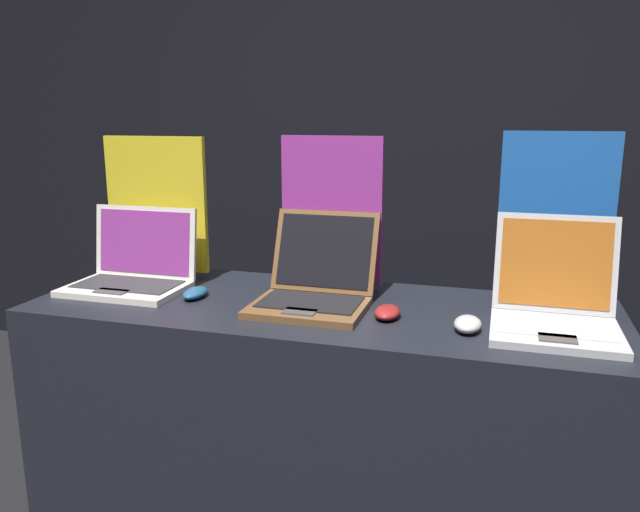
# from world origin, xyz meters

# --- Properties ---
(wall_back) EXTENTS (8.00, 0.05, 2.80)m
(wall_back) POSITION_xyz_m (0.00, 2.03, 1.40)
(wall_back) COLOR black
(wall_back) RESTS_ON ground_plane
(display_counter) EXTENTS (1.73, 0.62, 0.96)m
(display_counter) POSITION_xyz_m (0.00, 0.31, 0.48)
(display_counter) COLOR black
(display_counter) RESTS_ON ground_plane
(laptop_front) EXTENTS (0.37, 0.27, 0.26)m
(laptop_front) POSITION_xyz_m (-0.64, 0.32, 1.02)
(laptop_front) COLOR silver
(laptop_front) RESTS_ON display_counter
(mouse_front) EXTENTS (0.06, 0.12, 0.03)m
(mouse_front) POSITION_xyz_m (-0.39, 0.27, 0.97)
(mouse_front) COLOR navy
(mouse_front) RESTS_ON display_counter
(promo_stand_front) EXTENTS (0.37, 0.07, 0.48)m
(promo_stand_front) POSITION_xyz_m (-0.64, 0.48, 1.19)
(promo_stand_front) COLOR black
(promo_stand_front) RESTS_ON display_counter
(laptop_middle) EXTENTS (0.33, 0.36, 0.26)m
(laptop_middle) POSITION_xyz_m (-0.02, 0.31, 1.02)
(laptop_middle) COLOR brown
(laptop_middle) RESTS_ON display_counter
(mouse_middle) EXTENTS (0.07, 0.11, 0.03)m
(mouse_middle) POSITION_xyz_m (0.21, 0.24, 0.97)
(mouse_middle) COLOR maroon
(mouse_middle) RESTS_ON display_counter
(promo_stand_middle) EXTENTS (0.33, 0.07, 0.49)m
(promo_stand_middle) POSITION_xyz_m (-0.02, 0.50, 1.19)
(promo_stand_middle) COLOR black
(promo_stand_middle) RESTS_ON display_counter
(laptop_back) EXTENTS (0.32, 0.34, 0.29)m
(laptop_back) POSITION_xyz_m (0.65, 0.29, 1.02)
(laptop_back) COLOR #B7B7BC
(laptop_back) RESTS_ON display_counter
(mouse_back) EXTENTS (0.07, 0.11, 0.04)m
(mouse_back) POSITION_xyz_m (0.43, 0.20, 0.98)
(mouse_back) COLOR #B2B2B7
(mouse_back) RESTS_ON display_counter
(promo_stand_back) EXTENTS (0.32, 0.07, 0.51)m
(promo_stand_back) POSITION_xyz_m (0.65, 0.51, 1.20)
(promo_stand_back) COLOR black
(promo_stand_back) RESTS_ON display_counter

